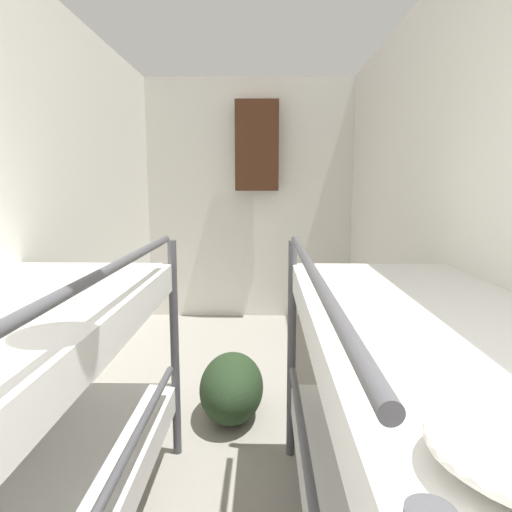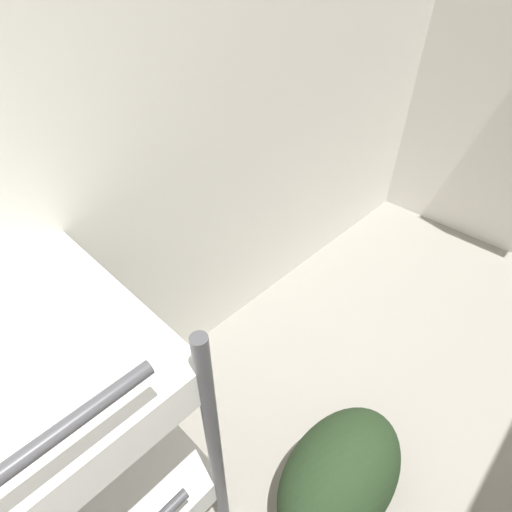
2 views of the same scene
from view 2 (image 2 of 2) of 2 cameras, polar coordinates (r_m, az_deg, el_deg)
wall_left at (r=1.47m, az=-27.18°, el=11.60°), size 0.06×5.19×2.51m
duffel_bag at (r=1.81m, az=11.99°, el=-28.16°), size 0.39×0.61×0.39m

